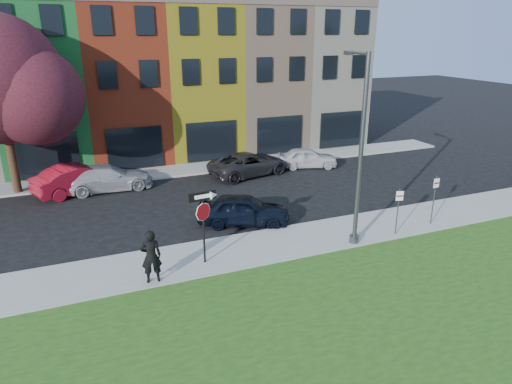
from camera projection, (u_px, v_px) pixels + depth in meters
name	position (u px, v px, depth m)	size (l,w,h in m)	color
ground	(341.00, 274.00, 16.79)	(120.00, 120.00, 0.00)	black
sidewalk_near	(343.00, 232.00, 20.10)	(40.00, 3.00, 0.12)	gray
sidewalk_far	(172.00, 171.00, 28.79)	(40.00, 2.40, 0.12)	gray
rowhouse_block	(156.00, 81.00, 32.71)	(30.00, 10.12, 10.00)	beige
stop_sign	(203.00, 213.00, 16.73)	(1.05, 0.14, 2.86)	black
man	(151.00, 256.00, 15.76)	(0.74, 0.52, 1.96)	black
sedan_near	(244.00, 210.00, 20.89)	(4.49, 3.18, 1.42)	black
parked_car_red	(79.00, 178.00, 25.00)	(5.12, 3.46, 1.60)	maroon
parked_car_silver	(107.00, 178.00, 25.37)	(4.97, 2.12, 1.43)	#A3A3A7
parked_car_dark	(249.00, 164.00, 28.06)	(5.49, 3.41, 1.42)	black
parked_car_white	(307.00, 158.00, 29.61)	(4.12, 2.64, 1.30)	silver
street_lamp	(359.00, 151.00, 17.96)	(0.86, 2.54, 7.64)	#494C4E
parking_sign_a	(398.00, 206.00, 19.36)	(0.31, 0.12, 2.06)	#494C4E
parking_sign_b	(435.00, 195.00, 20.38)	(0.32, 0.09, 2.29)	#494C4E
tree_purple	(1.00, 82.00, 23.12)	(7.83, 6.85, 9.28)	black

